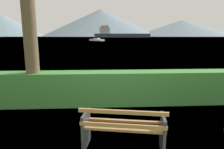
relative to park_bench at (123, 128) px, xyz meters
The scene contains 7 objects.
ground_plane 0.42m from the park_bench, 79.33° to the left, with size 1400.00×1400.00×0.00m, color #4C6B33.
water_surface 309.61m from the park_bench, 90.00° to the left, with size 620.00×620.00×0.00m, color #6B8EA3.
park_bench is the anchor object (origin of this frame).
hedge_row 2.53m from the park_bench, 89.76° to the left, with size 8.08×0.67×1.01m, color #387A33.
cargo_ship_large 266.81m from the park_bench, 85.03° to the left, with size 75.21×12.38×15.55m.
fishing_boat_near 80.10m from the park_bench, 91.38° to the left, with size 6.39×6.88×1.17m.
distant_hills 602.56m from the park_bench, 92.68° to the left, with size 799.78×350.90×79.83m.
Camera 1 is at (-0.41, -3.39, 2.08)m, focal length 31.62 mm.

